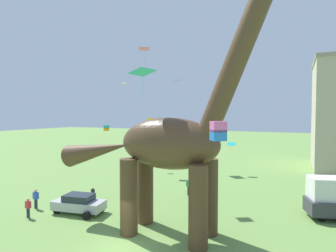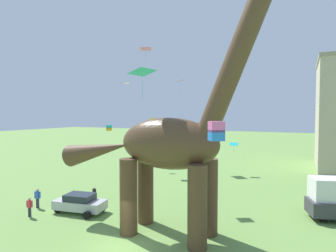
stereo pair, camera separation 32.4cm
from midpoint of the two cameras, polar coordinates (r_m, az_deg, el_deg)
The scene contains 17 objects.
ground_plane at distance 18.68m, azimuth -9.27°, elevation -23.45°, with size 240.00×240.00×0.00m, color #6B9347.
dinosaur_sculpture at distance 18.75m, azimuth 0.38°, elevation -3.57°, with size 16.35×3.46×17.09m.
parked_sedan_left at distance 24.99m, azimuth -17.17°, elevation -14.75°, with size 4.45×2.50×1.55m.
person_strolling_adult at distance 28.39m, azimuth -14.47°, elevation -12.85°, with size 0.43×0.19×1.15m.
person_near_flyer at distance 28.63m, azimuth 4.93°, elevation -11.84°, with size 0.67×0.29×1.79m.
person_photographer at distance 29.03m, azimuth 7.90°, elevation -11.77°, with size 0.64×0.28×1.70m.
person_far_spectator at distance 25.41m, azimuth -26.06°, elevation -14.29°, with size 0.58×0.25×1.54m.
person_watching_child at distance 27.39m, azimuth -24.76°, elevation -12.86°, with size 0.63×0.28×1.68m.
kite_apex at distance 43.27m, azimuth 2.69°, elevation 9.17°, with size 2.16×2.18×2.22m.
kite_near_high at distance 45.83m, azimuth -8.17°, elevation 8.64°, with size 0.83×0.66×0.16m.
kite_near_low at distance 30.34m, azimuth -4.25°, elevation 15.39°, with size 1.38×1.28×1.38m.
kite_drifting at distance 13.99m, azimuth 10.47°, elevation -1.01°, with size 0.93×0.93×0.96m.
kite_far_right at distance 38.06m, azimuth -2.76°, elevation 1.40°, with size 1.24×1.10×1.34m.
kite_far_left at distance 39.08m, azimuth 13.51°, elevation -3.62°, with size 1.25×0.96×1.49m.
kite_mid_left at distance 19.50m, azimuth -4.77°, elevation 10.89°, with size 1.56×1.92×2.14m.
kite_mid_right at distance 42.65m, azimuth -11.74°, elevation -0.38°, with size 0.77×0.77×0.86m.
kite_mid_center at distance 25.31m, azimuth 1.28°, elevation -5.28°, with size 0.75×0.56×0.93m.
Camera 2 is at (9.85, -13.65, 8.15)m, focal length 29.89 mm.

